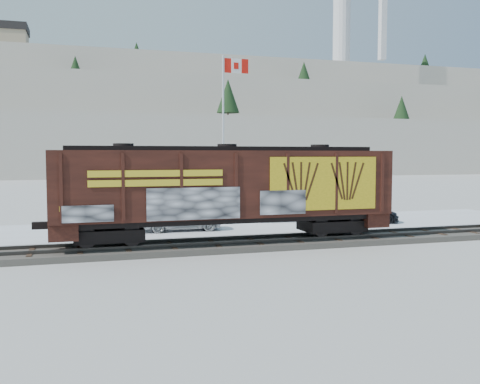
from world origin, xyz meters
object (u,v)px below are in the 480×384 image
object	(u,v)px
car_white	(289,209)
car_silver	(179,216)
flagpole	(225,158)
car_dark	(364,213)
hopper_railcar	(227,188)

from	to	relation	value
car_white	car_silver	bearing A→B (deg)	112.04
car_silver	car_white	world-z (taller)	car_silver
flagpole	car_silver	bearing A→B (deg)	-126.09
flagpole	car_dark	world-z (taller)	flagpole
hopper_railcar	car_white	distance (m)	10.87
car_white	car_dark	size ratio (longest dim) A/B	1.12
flagpole	car_dark	size ratio (longest dim) A/B	2.58
flagpole	car_dark	distance (m)	10.31
car_silver	car_dark	bearing A→B (deg)	-87.72
car_silver	car_white	xyz separation A→B (m)	(7.76, 2.26, -0.02)
hopper_railcar	car_white	world-z (taller)	hopper_railcar
flagpole	car_dark	xyz separation A→B (m)	(7.69, -5.90, -3.50)
flagpole	car_white	world-z (taller)	flagpole
car_silver	car_white	size ratio (longest dim) A/B	0.99
car_dark	hopper_railcar	bearing A→B (deg)	137.01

